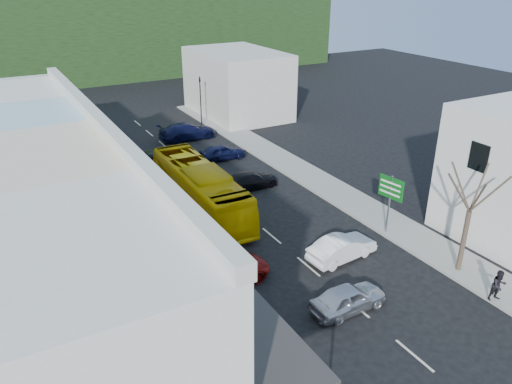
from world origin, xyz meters
The scene contains 20 objects.
ground centered at (0.00, 0.00, 0.00)m, with size 120.00×120.00×0.00m, color black.
sidewalk_left centered at (-7.50, 10.00, 0.07)m, with size 3.00×52.00×0.15m, color gray.
sidewalk_right centered at (7.50, 10.00, 0.07)m, with size 3.00×52.00×0.15m, color gray.
shopfront_row centered at (-12.49, 5.00, 4.00)m, with size 8.25×30.00×8.00m.
distant_block_left centered at (-12.00, 27.00, 3.00)m, with size 8.00×10.00×6.00m, color #B7B2A8.
distant_block_right centered at (11.00, 30.00, 3.50)m, with size 8.00×12.00×7.00m, color #B7B2A8.
hillside centered at (-1.45, 65.09, 6.73)m, with size 80.00×26.00×14.00m.
bus centered at (-2.45, 9.32, 1.55)m, with size 2.50×11.60×3.10m, color yellow.
car_silver centered at (-0.53, -4.08, 0.70)m, with size 1.80×4.40×1.40m, color silver.
car_white centered at (2.13, -0.22, 0.70)m, with size 1.80×4.40×1.40m, color white.
car_red centered at (-4.75, 0.92, 0.70)m, with size 1.90×4.60×1.40m, color maroon.
car_black_near centered at (2.32, 11.09, 0.70)m, with size 1.84×4.50×1.40m, color black.
car_navy_mid centered at (3.18, 17.66, 0.70)m, with size 1.80×4.40×1.40m, color black.
car_black_far centered at (-2.57, 18.12, 0.70)m, with size 1.80×4.40×1.40m, color black.
car_navy_far centered at (2.65, 24.34, 0.70)m, with size 1.84×4.50×1.40m, color black.
pedestrian_left centered at (-7.41, 2.37, 1.00)m, with size 0.60×0.40×1.70m, color black.
pedestrian_right centered at (6.30, -7.21, 1.00)m, with size 0.70×0.44×1.70m, color black.
direction_sign centered at (6.40, 0.77, 1.95)m, with size 0.49×1.76×3.90m, color #0B5716, non-canonical shape.
street_tree centered at (6.91, -4.38, 3.67)m, with size 2.43×2.43×7.35m, color #392E23, non-canonical shape.
traffic_signal centered at (5.80, 28.21, 2.54)m, with size 0.57×1.04×5.08m, color black, non-canonical shape.
Camera 1 is at (-14.07, -19.20, 15.28)m, focal length 35.00 mm.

